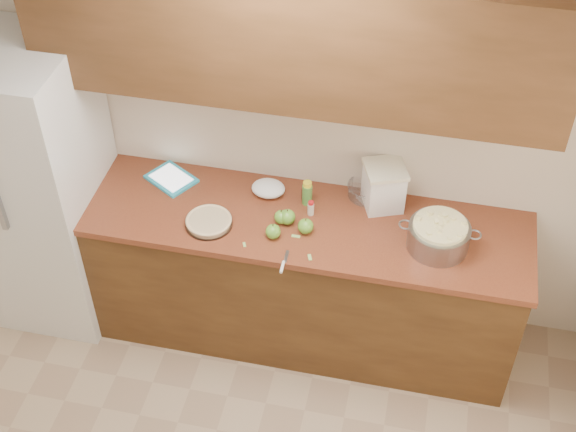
% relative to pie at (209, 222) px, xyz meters
% --- Properties ---
extents(room_shell, '(3.60, 3.60, 3.60)m').
position_rel_pie_xyz_m(room_shell, '(0.40, -1.33, 0.36)').
color(room_shell, tan).
rests_on(room_shell, ground).
extents(counter_run, '(2.64, 0.68, 0.92)m').
position_rel_pie_xyz_m(counter_run, '(0.40, 0.14, -0.48)').
color(counter_run, '#573618').
rests_on(counter_run, ground).
extents(upper_cabinets, '(2.60, 0.34, 0.70)m').
position_rel_pie_xyz_m(upper_cabinets, '(0.40, 0.30, 1.01)').
color(upper_cabinets, '#56321A').
rests_on(upper_cabinets, room_shell).
extents(fridge, '(0.70, 0.70, 1.80)m').
position_rel_pie_xyz_m(fridge, '(-1.04, 0.11, -0.04)').
color(fridge, silver).
rests_on(fridge, ground).
extents(pie, '(0.25, 0.25, 0.04)m').
position_rel_pie_xyz_m(pie, '(0.00, 0.00, 0.00)').
color(pie, silver).
rests_on(pie, counter_run).
extents(colander, '(0.42, 0.32, 0.16)m').
position_rel_pie_xyz_m(colander, '(1.20, 0.09, 0.05)').
color(colander, gray).
rests_on(colander, counter_run).
extents(flour_canister, '(0.27, 0.27, 0.26)m').
position_rel_pie_xyz_m(flour_canister, '(0.88, 0.36, 0.11)').
color(flour_canister, white).
rests_on(flour_canister, counter_run).
extents(tablet, '(0.32, 0.30, 0.02)m').
position_rel_pie_xyz_m(tablet, '(-0.31, 0.31, -0.01)').
color(tablet, '#2BACD1').
rests_on(tablet, counter_run).
extents(paring_knife, '(0.02, 0.17, 0.02)m').
position_rel_pie_xyz_m(paring_knife, '(0.45, -0.22, -0.01)').
color(paring_knife, gray).
rests_on(paring_knife, counter_run).
extents(lemon_bottle, '(0.06, 0.06, 0.15)m').
position_rel_pie_xyz_m(lemon_bottle, '(0.48, 0.28, 0.05)').
color(lemon_bottle, '#4C8C38').
rests_on(lemon_bottle, counter_run).
extents(cinnamon_shaker, '(0.04, 0.04, 0.09)m').
position_rel_pie_xyz_m(cinnamon_shaker, '(0.52, 0.20, 0.02)').
color(cinnamon_shaker, beige).
rests_on(cinnamon_shaker, counter_run).
extents(vanilla_bottle, '(0.03, 0.03, 0.09)m').
position_rel_pie_xyz_m(vanilla_bottle, '(0.46, 0.31, 0.02)').
color(vanilla_bottle, black).
rests_on(vanilla_bottle, counter_run).
extents(mixing_bowl, '(0.21, 0.21, 0.08)m').
position_rel_pie_xyz_m(mixing_bowl, '(0.79, 0.41, 0.02)').
color(mixing_bowl, silver).
rests_on(mixing_bowl, counter_run).
extents(paper_towel, '(0.23, 0.21, 0.08)m').
position_rel_pie_xyz_m(paper_towel, '(0.25, 0.31, 0.02)').
color(paper_towel, white).
rests_on(paper_towel, counter_run).
extents(apple_left, '(0.08, 0.08, 0.09)m').
position_rel_pie_xyz_m(apple_left, '(0.37, 0.10, 0.02)').
color(apple_left, '#5D9D2D').
rests_on(apple_left, counter_run).
extents(apple_center, '(0.09, 0.09, 0.10)m').
position_rel_pie_xyz_m(apple_center, '(0.41, 0.10, 0.02)').
color(apple_center, '#5D9D2D').
rests_on(apple_center, counter_run).
extents(apple_front, '(0.08, 0.08, 0.09)m').
position_rel_pie_xyz_m(apple_front, '(0.36, -0.02, 0.02)').
color(apple_front, '#5D9D2D').
rests_on(apple_front, counter_run).
extents(apple_extra, '(0.08, 0.08, 0.10)m').
position_rel_pie_xyz_m(apple_extra, '(0.52, 0.05, 0.02)').
color(apple_extra, '#5D9D2D').
rests_on(apple_extra, counter_run).
extents(peel_a, '(0.05, 0.02, 0.00)m').
position_rel_pie_xyz_m(peel_a, '(0.47, 0.01, -0.02)').
color(peel_a, '#98C761').
rests_on(peel_a, counter_run).
extents(peel_b, '(0.03, 0.04, 0.00)m').
position_rel_pie_xyz_m(peel_b, '(0.22, -0.11, -0.02)').
color(peel_b, '#98C761').
rests_on(peel_b, counter_run).
extents(peel_c, '(0.03, 0.05, 0.00)m').
position_rel_pie_xyz_m(peel_c, '(0.57, -0.13, -0.02)').
color(peel_c, '#98C761').
rests_on(peel_c, counter_run).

